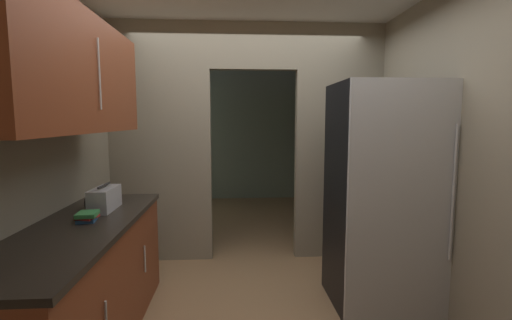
# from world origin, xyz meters

# --- Properties ---
(ground) EXTENTS (20.00, 20.00, 0.00)m
(ground) POSITION_xyz_m (0.00, 0.00, 0.00)
(ground) COLOR #93704C
(kitchen_partition) EXTENTS (3.03, 0.12, 2.64)m
(kitchen_partition) POSITION_xyz_m (-0.02, 1.32, 1.40)
(kitchen_partition) COLOR gray
(kitchen_partition) RESTS_ON ground
(adjoining_room_shell) EXTENTS (3.03, 3.22, 2.64)m
(adjoining_room_shell) POSITION_xyz_m (0.00, 3.41, 1.32)
(adjoining_room_shell) COLOR gray
(adjoining_room_shell) RESTS_ON ground
(refrigerator) EXTENTS (0.86, 0.73, 1.89)m
(refrigerator) POSITION_xyz_m (1.11, 0.21, 0.94)
(refrigerator) COLOR black
(refrigerator) RESTS_ON ground
(lower_cabinet_run) EXTENTS (0.64, 1.99, 0.88)m
(lower_cabinet_run) POSITION_xyz_m (-1.19, -0.29, 0.44)
(lower_cabinet_run) COLOR brown
(lower_cabinet_run) RESTS_ON ground
(upper_cabinet_counterside) EXTENTS (0.36, 1.79, 0.75)m
(upper_cabinet_counterside) POSITION_xyz_m (-1.19, -0.29, 1.87)
(upper_cabinet_counterside) COLOR brown
(boombox) EXTENTS (0.16, 0.35, 0.20)m
(boombox) POSITION_xyz_m (-1.17, 0.11, 0.97)
(boombox) COLOR #B2B2B7
(boombox) RESTS_ON lower_cabinet_run
(book_stack) EXTENTS (0.15, 0.17, 0.07)m
(book_stack) POSITION_xyz_m (-1.17, -0.21, 0.92)
(book_stack) COLOR #2D609E
(book_stack) RESTS_ON lower_cabinet_run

